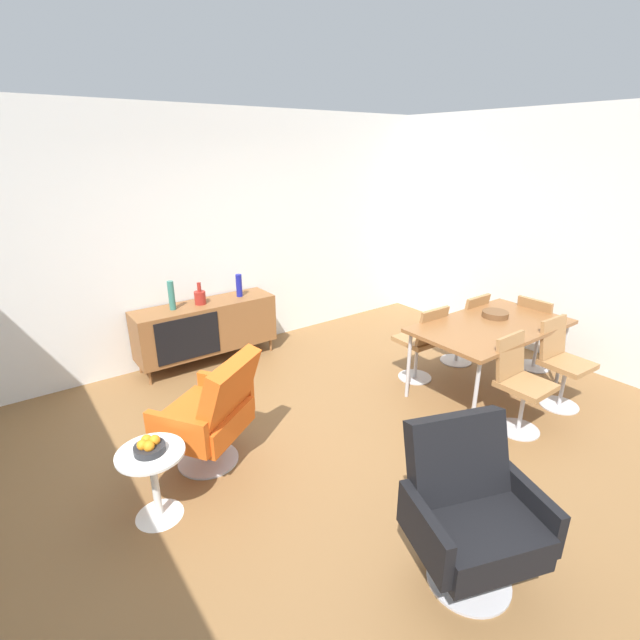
{
  "coord_description": "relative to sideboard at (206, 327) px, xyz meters",
  "views": [
    {
      "loc": [
        -2.08,
        -2.45,
        2.37
      ],
      "look_at": [
        0.29,
        0.79,
        0.86
      ],
      "focal_mm": 25.85,
      "sensor_mm": 36.0,
      "label": 1
    }
  ],
  "objects": [
    {
      "name": "ground_plane",
      "position": [
        0.23,
        -2.3,
        -0.44
      ],
      "size": [
        8.32,
        8.32,
        0.0
      ],
      "primitive_type": "plane",
      "color": "brown"
    },
    {
      "name": "wall_back",
      "position": [
        0.23,
        0.3,
        0.96
      ],
      "size": [
        6.8,
        0.12,
        2.8
      ],
      "primitive_type": "cube",
      "color": "silver",
      "rests_on": "ground_plane"
    },
    {
      "name": "wall_right",
      "position": [
        3.43,
        -2.3,
        0.96
      ],
      "size": [
        0.12,
        5.6,
        2.8
      ],
      "primitive_type": "cube",
      "color": "silver",
      "rests_on": "ground_plane"
    },
    {
      "name": "sideboard",
      "position": [
        0.0,
        0.0,
        0.0
      ],
      "size": [
        1.6,
        0.45,
        0.72
      ],
      "color": "brown",
      "rests_on": "ground_plane"
    },
    {
      "name": "vase_cobalt",
      "position": [
        -0.04,
        0.0,
        0.36
      ],
      "size": [
        0.12,
        0.12,
        0.25
      ],
      "color": "maroon",
      "rests_on": "sideboard"
    },
    {
      "name": "vase_sculptural_dark",
      "position": [
        -0.35,
        0.0,
        0.44
      ],
      "size": [
        0.07,
        0.07,
        0.32
      ],
      "color": "#337266",
      "rests_on": "sideboard"
    },
    {
      "name": "vase_ceramic_small",
      "position": [
        0.45,
        0.0,
        0.41
      ],
      "size": [
        0.07,
        0.07,
        0.26
      ],
      "color": "navy",
      "rests_on": "sideboard"
    },
    {
      "name": "dining_table",
      "position": [
        2.0,
        -2.34,
        0.26
      ],
      "size": [
        1.6,
        0.9,
        0.74
      ],
      "color": "brown",
      "rests_on": "ground_plane"
    },
    {
      "name": "wooden_bowl_on_table",
      "position": [
        2.21,
        -2.24,
        0.33
      ],
      "size": [
        0.26,
        0.26,
        0.06
      ],
      "primitive_type": "cylinder",
      "color": "brown",
      "rests_on": "dining_table"
    },
    {
      "name": "dining_chair_back_left",
      "position": [
        1.65,
        -1.78,
        0.03
      ],
      "size": [
        0.41,
        0.43,
        0.86
      ],
      "color": "#9E7042",
      "rests_on": "ground_plane"
    },
    {
      "name": "dining_chair_front_right",
      "position": [
        2.35,
        -2.9,
        0.03
      ],
      "size": [
        0.42,
        0.44,
        0.86
      ],
      "color": "#9E7042",
      "rests_on": "ground_plane"
    },
    {
      "name": "dining_chair_far_end",
      "position": [
        2.89,
        -2.34,
        0.03
      ],
      "size": [
        0.43,
        0.41,
        0.86
      ],
      "color": "#9E7042",
      "rests_on": "ground_plane"
    },
    {
      "name": "dining_chair_front_left",
      "position": [
        1.65,
        -2.9,
        0.03
      ],
      "size": [
        0.4,
        0.43,
        0.86
      ],
      "color": "#9E7042",
      "rests_on": "ground_plane"
    },
    {
      "name": "dining_chair_back_right",
      "position": [
        2.35,
        -1.78,
        0.03
      ],
      "size": [
        0.4,
        0.42,
        0.86
      ],
      "color": "#9E7042",
      "rests_on": "ground_plane"
    },
    {
      "name": "lounge_chair_red",
      "position": [
        -0.72,
        -1.79,
        0.03
      ],
      "size": [
        0.9,
        0.89,
        0.95
      ],
      "color": "#D85919",
      "rests_on": "ground_plane"
    },
    {
      "name": "armchair_black_shell",
      "position": [
        0.04,
        -3.6,
        0.03
      ],
      "size": [
        0.85,
        0.82,
        0.95
      ],
      "color": "black",
      "rests_on": "ground_plane"
    },
    {
      "name": "side_table_round",
      "position": [
        -1.27,
        -2.09,
        -0.12
      ],
      "size": [
        0.44,
        0.44,
        0.52
      ],
      "color": "white",
      "rests_on": "ground_plane"
    },
    {
      "name": "fruit_bowl",
      "position": [
        -1.27,
        -2.09,
        0.12
      ],
      "size": [
        0.2,
        0.2,
        0.11
      ],
      "color": "#262628",
      "rests_on": "side_table_round"
    }
  ]
}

